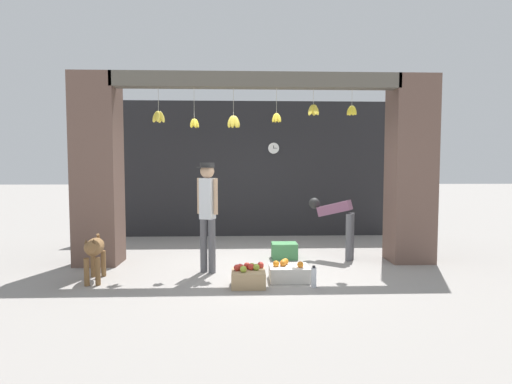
{
  "coord_description": "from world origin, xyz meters",
  "views": [
    {
      "loc": [
        -0.24,
        -6.35,
        1.62
      ],
      "look_at": [
        0.0,
        0.43,
        1.18
      ],
      "focal_mm": 28.0,
      "sensor_mm": 36.0,
      "label": 1
    }
  ],
  "objects_px": {
    "produce_box_green": "(284,251)",
    "worker_stooping": "(337,219)",
    "dog": "(94,250)",
    "fruit_crate_apples": "(248,277)",
    "fruit_crate_oranges": "(289,272)",
    "wall_clock": "(274,148)",
    "water_bottle": "(314,277)",
    "shopkeeper": "(207,208)"
  },
  "relations": [
    {
      "from": "wall_clock",
      "to": "fruit_crate_oranges",
      "type": "bearing_deg",
      "value": -91.04
    },
    {
      "from": "fruit_crate_oranges",
      "to": "worker_stooping",
      "type": "bearing_deg",
      "value": 52.38
    },
    {
      "from": "produce_box_green",
      "to": "dog",
      "type": "bearing_deg",
      "value": -155.1
    },
    {
      "from": "dog",
      "to": "fruit_crate_oranges",
      "type": "distance_m",
      "value": 2.75
    },
    {
      "from": "fruit_crate_oranges",
      "to": "wall_clock",
      "type": "relative_size",
      "value": 2.08
    },
    {
      "from": "fruit_crate_oranges",
      "to": "fruit_crate_apples",
      "type": "bearing_deg",
      "value": -155.6
    },
    {
      "from": "dog",
      "to": "produce_box_green",
      "type": "xyz_separation_m",
      "value": [
        2.81,
        1.3,
        -0.31
      ]
    },
    {
      "from": "worker_stooping",
      "to": "fruit_crate_oranges",
      "type": "height_order",
      "value": "worker_stooping"
    },
    {
      "from": "worker_stooping",
      "to": "shopkeeper",
      "type": "bearing_deg",
      "value": 141.05
    },
    {
      "from": "shopkeeper",
      "to": "dog",
      "type": "bearing_deg",
      "value": 39.25
    },
    {
      "from": "dog",
      "to": "fruit_crate_oranges",
      "type": "bearing_deg",
      "value": 79.61
    },
    {
      "from": "dog",
      "to": "fruit_crate_apples",
      "type": "relative_size",
      "value": 1.92
    },
    {
      "from": "fruit_crate_oranges",
      "to": "wall_clock",
      "type": "xyz_separation_m",
      "value": [
        0.07,
        3.62,
        1.92
      ]
    },
    {
      "from": "dog",
      "to": "shopkeeper",
      "type": "bearing_deg",
      "value": 96.05
    },
    {
      "from": "wall_clock",
      "to": "worker_stooping",
      "type": "bearing_deg",
      "value": -67.93
    },
    {
      "from": "dog",
      "to": "wall_clock",
      "type": "height_order",
      "value": "wall_clock"
    },
    {
      "from": "worker_stooping",
      "to": "fruit_crate_apples",
      "type": "bearing_deg",
      "value": 164.83
    },
    {
      "from": "shopkeeper",
      "to": "worker_stooping",
      "type": "distance_m",
      "value": 2.36
    },
    {
      "from": "water_bottle",
      "to": "shopkeeper",
      "type": "bearing_deg",
      "value": 151.16
    },
    {
      "from": "fruit_crate_apples",
      "to": "produce_box_green",
      "type": "distance_m",
      "value": 1.73
    },
    {
      "from": "shopkeeper",
      "to": "produce_box_green",
      "type": "distance_m",
      "value": 1.75
    },
    {
      "from": "fruit_crate_apples",
      "to": "dog",
      "type": "bearing_deg",
      "value": 172.23
    },
    {
      "from": "dog",
      "to": "worker_stooping",
      "type": "xyz_separation_m",
      "value": [
        3.74,
        1.27,
        0.25
      ]
    },
    {
      "from": "dog",
      "to": "fruit_crate_apples",
      "type": "bearing_deg",
      "value": 72.46
    },
    {
      "from": "produce_box_green",
      "to": "worker_stooping",
      "type": "bearing_deg",
      "value": -1.92
    },
    {
      "from": "fruit_crate_oranges",
      "to": "shopkeeper",
      "type": "bearing_deg",
      "value": 158.49
    },
    {
      "from": "fruit_crate_apples",
      "to": "wall_clock",
      "type": "xyz_separation_m",
      "value": [
        0.65,
        3.88,
        1.91
      ]
    },
    {
      "from": "dog",
      "to": "wall_clock",
      "type": "distance_m",
      "value": 4.82
    },
    {
      "from": "fruit_crate_oranges",
      "to": "fruit_crate_apples",
      "type": "distance_m",
      "value": 0.64
    },
    {
      "from": "dog",
      "to": "produce_box_green",
      "type": "distance_m",
      "value": 3.11
    },
    {
      "from": "produce_box_green",
      "to": "water_bottle",
      "type": "xyz_separation_m",
      "value": [
        0.22,
        -1.68,
        -0.0
      ]
    },
    {
      "from": "wall_clock",
      "to": "fruit_crate_apples",
      "type": "bearing_deg",
      "value": -99.46
    },
    {
      "from": "water_bottle",
      "to": "wall_clock",
      "type": "distance_m",
      "value": 4.4
    },
    {
      "from": "dog",
      "to": "water_bottle",
      "type": "relative_size",
      "value": 2.96
    },
    {
      "from": "worker_stooping",
      "to": "produce_box_green",
      "type": "relative_size",
      "value": 2.39
    },
    {
      "from": "fruit_crate_apples",
      "to": "water_bottle",
      "type": "distance_m",
      "value": 0.88
    },
    {
      "from": "shopkeeper",
      "to": "wall_clock",
      "type": "bearing_deg",
      "value": -88.26
    },
    {
      "from": "dog",
      "to": "shopkeeper",
      "type": "xyz_separation_m",
      "value": [
        1.55,
        0.44,
        0.54
      ]
    },
    {
      "from": "worker_stooping",
      "to": "fruit_crate_oranges",
      "type": "xyz_separation_m",
      "value": [
        -1.0,
        -1.3,
        -0.59
      ]
    },
    {
      "from": "dog",
      "to": "fruit_crate_oranges",
      "type": "xyz_separation_m",
      "value": [
        2.73,
        -0.03,
        -0.34
      ]
    },
    {
      "from": "shopkeeper",
      "to": "fruit_crate_apples",
      "type": "bearing_deg",
      "value": 153.06
    },
    {
      "from": "fruit_crate_oranges",
      "to": "produce_box_green",
      "type": "height_order",
      "value": "fruit_crate_oranges"
    }
  ]
}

